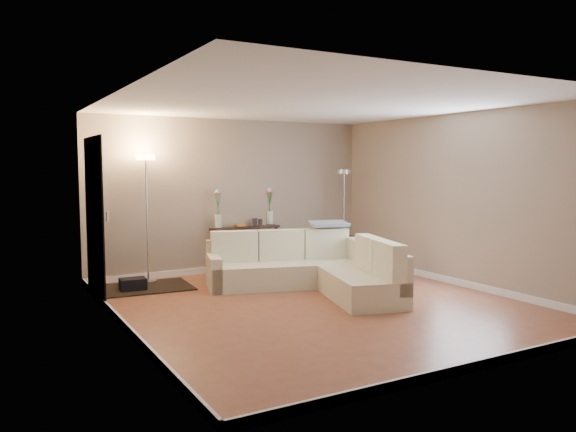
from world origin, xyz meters
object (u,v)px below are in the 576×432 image
floor_lamp_lit (146,192)px  console_table (242,246)px  sectional_sofa (313,269)px  floor_lamp_unlit (344,198)px

floor_lamp_lit → console_table: bearing=6.9°
sectional_sofa → floor_lamp_lit: floor_lamp_lit is taller
sectional_sofa → floor_lamp_unlit: size_ratio=1.61×
console_table → floor_lamp_unlit: size_ratio=0.73×
floor_lamp_lit → floor_lamp_unlit: (3.56, -0.19, -0.17)m
floor_lamp_unlit → console_table: bearing=168.2°
console_table → floor_lamp_unlit: floor_lamp_unlit is taller
console_table → floor_lamp_unlit: (1.87, -0.39, 0.80)m
sectional_sofa → console_table: size_ratio=2.21×
sectional_sofa → floor_lamp_lit: bearing=139.8°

